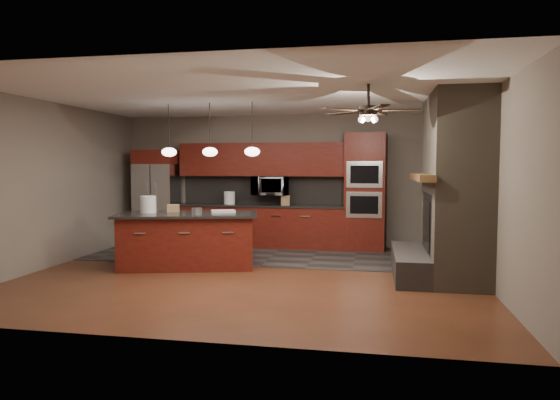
% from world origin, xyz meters
% --- Properties ---
extents(ground, '(7.00, 7.00, 0.00)m').
position_xyz_m(ground, '(0.00, 0.00, 0.00)').
color(ground, brown).
rests_on(ground, ground).
extents(ceiling, '(7.00, 6.00, 0.02)m').
position_xyz_m(ceiling, '(0.00, 0.00, 2.80)').
color(ceiling, white).
rests_on(ceiling, back_wall).
extents(back_wall, '(7.00, 0.02, 2.80)m').
position_xyz_m(back_wall, '(0.00, 3.00, 1.40)').
color(back_wall, slate).
rests_on(back_wall, ground).
extents(right_wall, '(0.02, 6.00, 2.80)m').
position_xyz_m(right_wall, '(3.50, 0.00, 1.40)').
color(right_wall, slate).
rests_on(right_wall, ground).
extents(left_wall, '(0.02, 6.00, 2.80)m').
position_xyz_m(left_wall, '(-3.50, 0.00, 1.40)').
color(left_wall, slate).
rests_on(left_wall, ground).
extents(slate_tile_patch, '(7.00, 2.40, 0.01)m').
position_xyz_m(slate_tile_patch, '(0.00, 1.80, 0.01)').
color(slate_tile_patch, '#363330').
rests_on(slate_tile_patch, ground).
extents(fireplace_column, '(1.30, 2.10, 2.80)m').
position_xyz_m(fireplace_column, '(3.04, 0.40, 1.30)').
color(fireplace_column, brown).
rests_on(fireplace_column, ground).
extents(back_cabinetry, '(3.59, 0.64, 2.20)m').
position_xyz_m(back_cabinetry, '(-0.48, 2.74, 0.89)').
color(back_cabinetry, maroon).
rests_on(back_cabinetry, ground).
extents(oven_tower, '(0.80, 0.63, 2.38)m').
position_xyz_m(oven_tower, '(1.70, 2.69, 1.19)').
color(oven_tower, maroon).
rests_on(oven_tower, ground).
extents(microwave, '(0.73, 0.41, 0.50)m').
position_xyz_m(microwave, '(-0.27, 2.75, 1.30)').
color(microwave, silver).
rests_on(microwave, back_cabinetry).
extents(refrigerator, '(0.88, 0.75, 2.06)m').
position_xyz_m(refrigerator, '(-2.75, 2.62, 1.03)').
color(refrigerator, silver).
rests_on(refrigerator, ground).
extents(kitchen_island, '(2.53, 1.61, 0.92)m').
position_xyz_m(kitchen_island, '(-1.21, 0.40, 0.46)').
color(kitchen_island, maroon).
rests_on(kitchen_island, ground).
extents(white_bucket, '(0.29, 0.29, 0.29)m').
position_xyz_m(white_bucket, '(-1.88, 0.33, 1.06)').
color(white_bucket, silver).
rests_on(white_bucket, kitchen_island).
extents(paint_can, '(0.19, 0.19, 0.11)m').
position_xyz_m(paint_can, '(-0.98, 0.23, 0.97)').
color(paint_can, '#ADADB2').
rests_on(paint_can, kitchen_island).
extents(paint_tray, '(0.48, 0.42, 0.04)m').
position_xyz_m(paint_tray, '(-0.66, 0.65, 0.94)').
color(paint_tray, silver).
rests_on(paint_tray, kitchen_island).
extents(cardboard_box, '(0.24, 0.21, 0.13)m').
position_xyz_m(cardboard_box, '(-1.53, 0.57, 0.99)').
color(cardboard_box, '#98744E').
rests_on(cardboard_box, kitchen_island).
extents(counter_bucket, '(0.26, 0.26, 0.27)m').
position_xyz_m(counter_bucket, '(-1.15, 2.70, 1.03)').
color(counter_bucket, white).
rests_on(counter_bucket, back_cabinetry).
extents(counter_box, '(0.21, 0.18, 0.20)m').
position_xyz_m(counter_box, '(0.07, 2.65, 1.00)').
color(counter_box, '#9B7E50').
rests_on(counter_box, back_cabinetry).
extents(pendant_left, '(0.26, 0.26, 0.92)m').
position_xyz_m(pendant_left, '(-1.65, 0.70, 1.96)').
color(pendant_left, black).
rests_on(pendant_left, ceiling).
extents(pendant_center, '(0.26, 0.26, 0.92)m').
position_xyz_m(pendant_center, '(-0.90, 0.70, 1.96)').
color(pendant_center, black).
rests_on(pendant_center, ceiling).
extents(pendant_right, '(0.26, 0.26, 0.92)m').
position_xyz_m(pendant_right, '(-0.15, 0.70, 1.96)').
color(pendant_right, black).
rests_on(pendant_right, ceiling).
extents(ceiling_fan, '(1.27, 1.33, 0.41)m').
position_xyz_m(ceiling_fan, '(1.80, -0.80, 2.46)').
color(ceiling_fan, black).
rests_on(ceiling_fan, ceiling).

